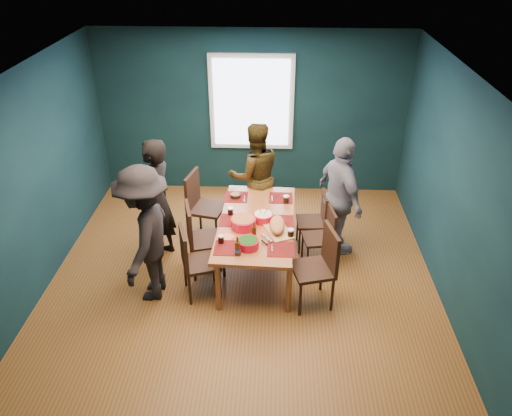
# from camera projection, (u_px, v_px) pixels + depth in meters

# --- Properties ---
(room) EXTENTS (5.01, 5.01, 2.71)m
(room) POSITION_uv_depth(u_px,v_px,m) (242.00, 175.00, 6.15)
(room) COLOR #975E2C
(room) RESTS_ON ground
(dining_table) EXTENTS (1.03, 1.94, 0.72)m
(dining_table) POSITION_uv_depth(u_px,v_px,m) (257.00, 226.00, 6.48)
(dining_table) COLOR #A25630
(dining_table) RESTS_ON floor
(chair_left_far) EXTENTS (0.56, 0.56, 1.03)m
(chair_left_far) POSITION_uv_depth(u_px,v_px,m) (200.00, 201.00, 7.13)
(chair_left_far) COLOR black
(chair_left_far) RESTS_ON floor
(chair_left_mid) EXTENTS (0.56, 0.56, 1.00)m
(chair_left_mid) POSITION_uv_depth(u_px,v_px,m) (198.00, 234.00, 6.43)
(chair_left_mid) COLOR black
(chair_left_mid) RESTS_ON floor
(chair_left_near) EXTENTS (0.55, 0.55, 0.96)m
(chair_left_near) POSITION_uv_depth(u_px,v_px,m) (193.00, 258.00, 6.04)
(chair_left_near) COLOR black
(chair_left_near) RESTS_ON floor
(chair_right_far) EXTENTS (0.41, 0.41, 0.86)m
(chair_right_far) POSITION_uv_depth(u_px,v_px,m) (317.00, 217.00, 6.96)
(chair_right_far) COLOR black
(chair_right_far) RESTS_ON floor
(chair_right_mid) EXTENTS (0.44, 0.44, 0.84)m
(chair_right_mid) POSITION_uv_depth(u_px,v_px,m) (324.00, 233.00, 6.63)
(chair_right_mid) COLOR black
(chair_right_mid) RESTS_ON floor
(chair_right_near) EXTENTS (0.57, 0.57, 1.03)m
(chair_right_near) POSITION_uv_depth(u_px,v_px,m) (321.00, 262.00, 5.90)
(chair_right_near) COLOR black
(chair_right_near) RESTS_ON floor
(person_far_left) EXTENTS (0.62, 0.75, 1.76)m
(person_far_left) POSITION_uv_depth(u_px,v_px,m) (156.00, 202.00, 6.55)
(person_far_left) COLOR black
(person_far_left) RESTS_ON floor
(person_back) EXTENTS (0.93, 0.81, 1.64)m
(person_back) POSITION_uv_depth(u_px,v_px,m) (255.00, 176.00, 7.35)
(person_back) COLOR black
(person_back) RESTS_ON floor
(person_right) EXTENTS (0.79, 1.08, 1.71)m
(person_right) POSITION_uv_depth(u_px,v_px,m) (340.00, 198.00, 6.71)
(person_right) COLOR silver
(person_right) RESTS_ON floor
(person_near_left) EXTENTS (0.71, 1.17, 1.76)m
(person_near_left) POSITION_uv_depth(u_px,v_px,m) (145.00, 235.00, 5.88)
(person_near_left) COLOR black
(person_near_left) RESTS_ON floor
(bowl_salad) EXTENTS (0.32, 0.32, 0.13)m
(bowl_salad) POSITION_uv_depth(u_px,v_px,m) (243.00, 223.00, 6.28)
(bowl_salad) COLOR red
(bowl_salad) RESTS_ON dining_table
(bowl_dumpling) EXTENTS (0.26, 0.26, 0.24)m
(bowl_dumpling) POSITION_uv_depth(u_px,v_px,m) (263.00, 217.00, 6.42)
(bowl_dumpling) COLOR red
(bowl_dumpling) RESTS_ON dining_table
(bowl_herbs) EXTENTS (0.26, 0.26, 0.11)m
(bowl_herbs) POSITION_uv_depth(u_px,v_px,m) (248.00, 243.00, 5.90)
(bowl_herbs) COLOR red
(bowl_herbs) RESTS_ON dining_table
(cutting_board) EXTENTS (0.45, 0.67, 0.14)m
(cutting_board) POSITION_uv_depth(u_px,v_px,m) (277.00, 226.00, 6.22)
(cutting_board) COLOR tan
(cutting_board) RESTS_ON dining_table
(small_bowl) EXTENTS (0.15, 0.15, 0.06)m
(small_bowl) POSITION_uv_depth(u_px,v_px,m) (236.00, 195.00, 6.96)
(small_bowl) COLOR black
(small_bowl) RESTS_ON dining_table
(beer_bottle_a) EXTENTS (0.07, 0.07, 0.25)m
(beer_bottle_a) POSITION_uv_depth(u_px,v_px,m) (238.00, 248.00, 5.76)
(beer_bottle_a) COLOR #41200B
(beer_bottle_a) RESTS_ON dining_table
(beer_bottle_b) EXTENTS (0.06, 0.06, 0.23)m
(beer_bottle_b) POSITION_uv_depth(u_px,v_px,m) (254.00, 232.00, 6.06)
(beer_bottle_b) COLOR #41200B
(beer_bottle_b) RESTS_ON dining_table
(cola_glass_a) EXTENTS (0.07, 0.07, 0.10)m
(cola_glass_a) POSITION_uv_depth(u_px,v_px,m) (221.00, 239.00, 5.99)
(cola_glass_a) COLOR black
(cola_glass_a) RESTS_ON dining_table
(cola_glass_b) EXTENTS (0.08, 0.08, 0.11)m
(cola_glass_b) POSITION_uv_depth(u_px,v_px,m) (291.00, 233.00, 6.09)
(cola_glass_b) COLOR black
(cola_glass_b) RESTS_ON dining_table
(cola_glass_c) EXTENTS (0.08, 0.08, 0.11)m
(cola_glass_c) POSITION_uv_depth(u_px,v_px,m) (286.00, 199.00, 6.82)
(cola_glass_c) COLOR black
(cola_glass_c) RESTS_ON dining_table
(cola_glass_d) EXTENTS (0.08, 0.08, 0.10)m
(cola_glass_d) POSITION_uv_depth(u_px,v_px,m) (230.00, 211.00, 6.55)
(cola_glass_d) COLOR black
(cola_glass_d) RESTS_ON dining_table
(napkin_a) EXTENTS (0.18, 0.18, 0.00)m
(napkin_a) POSITION_uv_depth(u_px,v_px,m) (284.00, 220.00, 6.45)
(napkin_a) COLOR #E07C5E
(napkin_a) RESTS_ON dining_table
(napkin_b) EXTENTS (0.19, 0.19, 0.00)m
(napkin_b) POSITION_uv_depth(u_px,v_px,m) (228.00, 237.00, 6.12)
(napkin_b) COLOR #E07C5E
(napkin_b) RESTS_ON dining_table
(napkin_c) EXTENTS (0.21, 0.21, 0.00)m
(napkin_c) POSITION_uv_depth(u_px,v_px,m) (280.00, 250.00, 5.88)
(napkin_c) COLOR #E07C5E
(napkin_c) RESTS_ON dining_table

